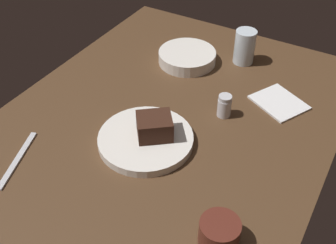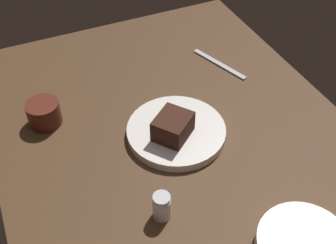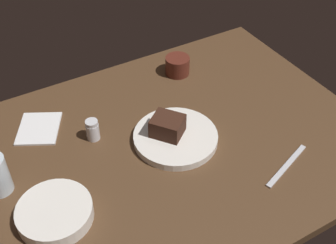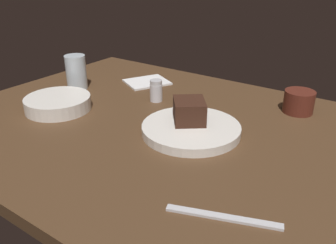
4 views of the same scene
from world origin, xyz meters
TOP-DOWN VIEW (x-y plane):
  - dining_table at (0.00, 0.00)cm, footprint 120.00×84.00cm
  - dessert_plate at (5.45, -0.00)cm, footprint 23.77×23.77cm
  - chocolate_cake_slice at (3.80, 1.66)cm, footprint 11.02×11.20cm
  - salt_shaker at (-14.22, 12.32)cm, footprint 3.72×3.72cm
  - water_glass at (-41.71, 6.65)cm, footprint 6.46×6.46cm
  - side_bowl at (-32.57, -8.59)cm, footprint 17.97×17.97cm
  - coffee_cup at (22.57, 27.73)cm, footprint 8.11×8.11cm
  - butter_knife at (25.95, -23.27)cm, footprint 18.35×7.76cm
  - folded_napkin at (-26.57, 23.66)cm, footprint 16.46×17.35cm

SIDE VIEW (x-z plane):
  - dining_table at x=0.00cm, z-range 0.00..3.00cm
  - butter_knife at x=25.95cm, z-range 3.00..3.50cm
  - folded_napkin at x=-26.57cm, z-range 3.00..3.60cm
  - dessert_plate at x=5.45cm, z-range 3.00..5.15cm
  - side_bowl at x=-32.57cm, z-range 3.00..6.71cm
  - coffee_cup at x=22.57cm, z-range 3.00..9.09cm
  - salt_shaker at x=-14.22cm, z-range 2.95..9.30cm
  - chocolate_cake_slice at x=3.80cm, z-range 5.15..10.61cm
  - water_glass at x=-41.71cm, z-range 3.00..13.75cm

